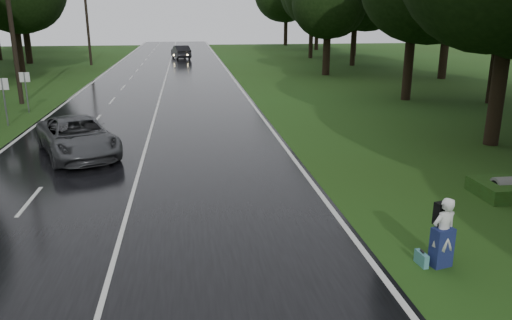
{
  "coord_description": "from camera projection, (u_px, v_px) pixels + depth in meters",
  "views": [
    {
      "loc": [
        1.81,
        -12.69,
        5.45
      ],
      "look_at": [
        3.84,
        1.83,
        1.1
      ],
      "focal_mm": 34.78,
      "sensor_mm": 36.0,
      "label": 1
    }
  ],
  "objects": [
    {
      "name": "tree_right_d",
      "position": [
        405.0,
        100.0,
        32.57
      ],
      "size": [
        8.75,
        8.75,
        13.67
      ],
      "primitive_type": null,
      "color": "black",
      "rests_on": "ground"
    },
    {
      "name": "culvert",
      "position": [
        511.0,
        195.0,
        15.44
      ],
      "size": [
        1.22,
        0.61,
        0.61
      ],
      "primitive_type": "cylinder",
      "rotation": [
        0.0,
        1.57,
        0.0
      ],
      "color": "slate",
      "rests_on": "ground"
    },
    {
      "name": "hitchhiker",
      "position": [
        443.0,
        234.0,
        10.95
      ],
      "size": [
        0.67,
        0.63,
        1.63
      ],
      "color": "silver",
      "rests_on": "ground"
    },
    {
      "name": "road_sign_b",
      "position": [
        29.0,
        113.0,
        28.34
      ],
      "size": [
        0.55,
        0.1,
        2.29
      ],
      "primitive_type": null,
      "color": "white",
      "rests_on": "ground"
    },
    {
      "name": "tree_left_e",
      "position": [
        23.0,
        74.0,
        46.06
      ],
      "size": [
        8.86,
        8.86,
        13.84
      ],
      "primitive_type": null,
      "color": "black",
      "rests_on": "ground"
    },
    {
      "name": "utility_pole_mid",
      "position": [
        22.0,
        104.0,
        31.1
      ],
      "size": [
        1.8,
        0.28,
        10.84
      ],
      "primitive_type": null,
      "color": "black",
      "rests_on": "ground"
    },
    {
      "name": "tree_right_e",
      "position": [
        326.0,
        75.0,
        45.7
      ],
      "size": [
        7.56,
        7.56,
        11.81
      ],
      "primitive_type": null,
      "color": "black",
      "rests_on": "ground"
    },
    {
      "name": "grey_car",
      "position": [
        77.0,
        137.0,
        19.49
      ],
      "size": [
        4.35,
        5.9,
        1.49
      ],
      "primitive_type": "imported",
      "rotation": [
        0.0,
        0.0,
        0.4
      ],
      "color": "#424346",
      "rests_on": "road"
    },
    {
      "name": "ground",
      "position": [
        125.0,
        224.0,
        13.36
      ],
      "size": [
        160.0,
        160.0,
        0.0
      ],
      "primitive_type": "plane",
      "color": "#224614",
      "rests_on": "ground"
    },
    {
      "name": "tree_left_f",
      "position": [
        30.0,
        63.0,
        56.17
      ],
      "size": [
        9.04,
        9.04,
        14.13
      ],
      "primitive_type": null,
      "color": "black",
      "rests_on": "ground"
    },
    {
      "name": "utility_pole_far",
      "position": [
        91.0,
        65.0,
        54.39
      ],
      "size": [
        1.8,
        0.28,
        9.64
      ],
      "primitive_type": null,
      "color": "black",
      "rests_on": "ground"
    },
    {
      "name": "road",
      "position": [
        159.0,
        100.0,
        32.35
      ],
      "size": [
        12.0,
        140.0,
        0.04
      ],
      "primitive_type": "cube",
      "color": "black",
      "rests_on": "ground"
    },
    {
      "name": "road_sign_a",
      "position": [
        8.0,
        126.0,
        24.97
      ],
      "size": [
        0.57,
        0.1,
        2.39
      ],
      "primitive_type": null,
      "color": "white",
      "rests_on": "ground"
    },
    {
      "name": "lane_center",
      "position": [
        159.0,
        100.0,
        32.34
      ],
      "size": [
        0.12,
        140.0,
        0.01
      ],
      "primitive_type": "cube",
      "color": "silver",
      "rests_on": "road"
    },
    {
      "name": "suitcase",
      "position": [
        421.0,
        259.0,
        11.13
      ],
      "size": [
        0.16,
        0.44,
        0.31
      ],
      "primitive_type": "cube",
      "rotation": [
        0.0,
        0.0,
        0.1
      ],
      "color": "teal",
      "rests_on": "ground"
    },
    {
      "name": "tree_right_c",
      "position": [
        490.0,
        144.0,
        21.46
      ],
      "size": [
        9.17,
        9.17,
        14.32
      ],
      "primitive_type": null,
      "color": "black",
      "rests_on": "ground"
    },
    {
      "name": "tree_right_f",
      "position": [
        310.0,
        58.0,
        62.88
      ],
      "size": [
        8.51,
        8.51,
        13.3
      ],
      "primitive_type": null,
      "color": "black",
      "rests_on": "ground"
    },
    {
      "name": "far_car",
      "position": [
        181.0,
        52.0,
        61.64
      ],
      "size": [
        2.63,
        5.12,
        1.61
      ],
      "primitive_type": "imported",
      "rotation": [
        0.0,
        0.0,
        3.34
      ],
      "color": "black",
      "rests_on": "road"
    }
  ]
}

